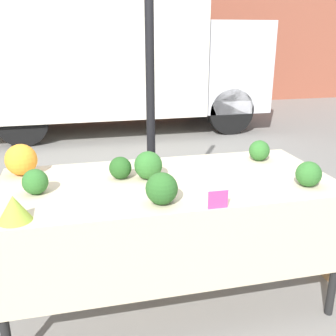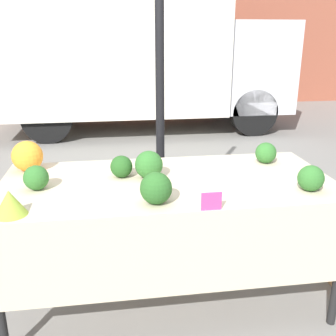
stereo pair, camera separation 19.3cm
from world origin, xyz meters
name	(u,v)px [view 1 (the left image)]	position (x,y,z in m)	size (l,w,h in m)	color
ground_plane	(168,295)	(0.00, 0.00, 0.00)	(40.00, 40.00, 0.00)	gray
tent_pole	(150,93)	(0.07, 0.89, 1.25)	(0.07, 0.07, 2.49)	black
parked_truck	(111,54)	(0.15, 5.03, 1.36)	(5.07, 1.93, 2.51)	silver
market_table	(171,199)	(0.00, -0.07, 0.74)	(2.03, 0.94, 0.84)	beige
orange_cauliflower	(21,160)	(-0.88, 0.31, 0.94)	(0.20, 0.20, 0.20)	orange
romanesco_head	(14,208)	(-0.84, -0.37, 0.90)	(0.16, 0.16, 0.13)	#93B238
broccoli_head_0	(162,189)	(-0.11, -0.33, 0.93)	(0.17, 0.17, 0.17)	#285B23
broccoli_head_1	(148,165)	(-0.11, 0.06, 0.93)	(0.17, 0.17, 0.17)	#2D6628
broccoli_head_2	(35,182)	(-0.77, -0.04, 0.91)	(0.14, 0.14, 0.14)	#2D6628
broccoli_head_3	(309,174)	(0.78, -0.28, 0.91)	(0.15, 0.15, 0.15)	#2D6628
broccoli_head_4	(259,151)	(0.72, 0.25, 0.91)	(0.14, 0.14, 0.14)	#2D6628
broccoli_head_5	(120,168)	(-0.28, 0.10, 0.91)	(0.14, 0.14, 0.14)	#23511E
price_sign	(218,200)	(0.16, -0.46, 0.89)	(0.11, 0.01, 0.10)	#E53D84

